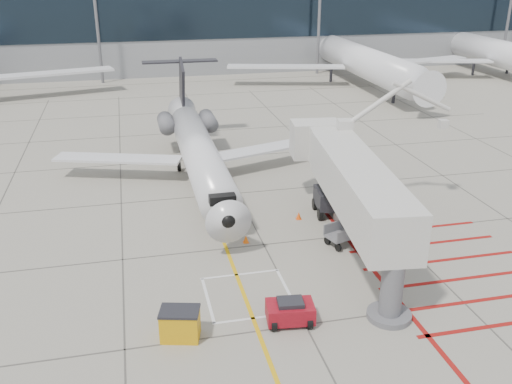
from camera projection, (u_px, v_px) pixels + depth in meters
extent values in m
plane|color=gray|center=(282.00, 280.00, 29.39)|extent=(260.00, 260.00, 0.00)
cone|color=#F9600D|center=(246.00, 239.00, 33.16)|extent=(0.34, 0.34, 0.47)
cone|color=#E84B0C|center=(299.00, 216.00, 36.15)|extent=(0.35, 0.35, 0.48)
cube|color=gray|center=(228.00, 14.00, 91.93)|extent=(180.00, 28.00, 14.00)
cube|color=black|center=(246.00, 16.00, 78.88)|extent=(180.00, 0.10, 6.00)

